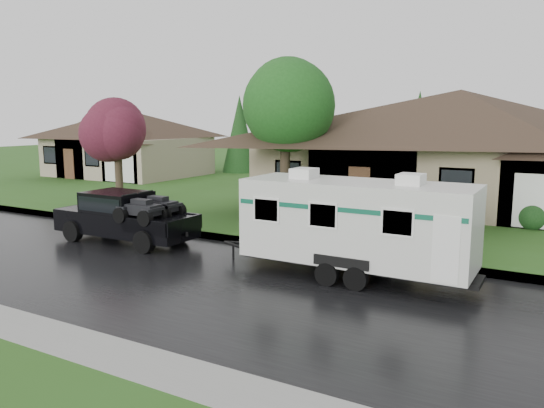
{
  "coord_description": "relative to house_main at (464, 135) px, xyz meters",
  "views": [
    {
      "loc": [
        6.93,
        -13.29,
        4.4
      ],
      "look_at": [
        -1.74,
        2.0,
        1.53
      ],
      "focal_mm": 35.0,
      "sensor_mm": 36.0,
      "label": 1
    }
  ],
  "objects": [
    {
      "name": "pickup_truck",
      "position": [
        -9.16,
        -13.59,
        -2.63
      ],
      "size": [
        5.38,
        2.05,
        1.79
      ],
      "color": "black",
      "rests_on": "ground"
    },
    {
      "name": "road",
      "position": [
        -2.29,
        -15.84,
        -3.59
      ],
      "size": [
        140.0,
        8.0,
        0.01
      ],
      "primitive_type": "cube",
      "color": "black",
      "rests_on": "ground"
    },
    {
      "name": "tree_red",
      "position": [
        -14.68,
        -8.31,
        0.12
      ],
      "size": [
        3.11,
        3.11,
        5.14
      ],
      "color": "#382B1E",
      "rests_on": "lawn"
    },
    {
      "name": "lawn",
      "position": [
        -2.29,
        1.16,
        -3.52
      ],
      "size": [
        140.0,
        26.0,
        0.15
      ],
      "primitive_type": "cube",
      "color": "#2D581B",
      "rests_on": "ground"
    },
    {
      "name": "house_main",
      "position": [
        0.0,
        0.0,
        0.0
      ],
      "size": [
        19.44,
        10.8,
        6.9
      ],
      "color": "tan",
      "rests_on": "lawn"
    },
    {
      "name": "house_far",
      "position": [
        -24.07,
        2.02,
        -0.62
      ],
      "size": [
        10.8,
        8.64,
        5.8
      ],
      "color": "tan",
      "rests_on": "lawn"
    },
    {
      "name": "travel_trailer",
      "position": [
        -0.37,
        -13.59,
        -2.01
      ],
      "size": [
        6.64,
        2.33,
        2.98
      ],
      "color": "silver",
      "rests_on": "ground"
    },
    {
      "name": "curb",
      "position": [
        -2.29,
        -11.59,
        -3.52
      ],
      "size": [
        140.0,
        0.5,
        0.15
      ],
      "primitive_type": "cube",
      "color": "gray",
      "rests_on": "ground"
    },
    {
      "name": "shrub_row",
      "position": [
        -0.29,
        -4.54,
        -2.94
      ],
      "size": [
        13.6,
        1.0,
        1.0
      ],
      "color": "#143814",
      "rests_on": "lawn"
    },
    {
      "name": "ground",
      "position": [
        -2.29,
        -13.84,
        -3.59
      ],
      "size": [
        140.0,
        140.0,
        0.0
      ],
      "primitive_type": "plane",
      "color": "#2D581B",
      "rests_on": "ground"
    },
    {
      "name": "tree_left_green",
      "position": [
        -6.25,
        -6.78,
        1.22
      ],
      "size": [
        4.06,
        4.06,
        6.71
      ],
      "color": "#382B1E",
      "rests_on": "lawn"
    }
  ]
}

